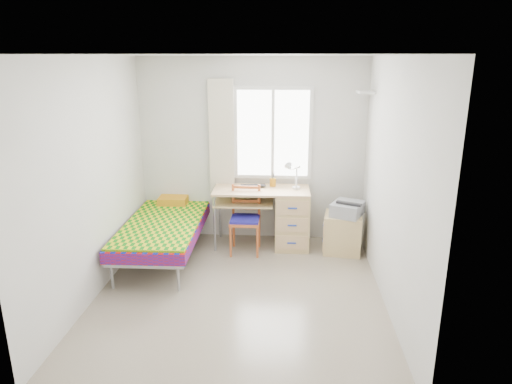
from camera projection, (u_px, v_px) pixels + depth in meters
floor at (240, 293)px, 5.19m from camera, size 3.50×3.50×0.00m
ceiling at (237, 55)px, 4.45m from camera, size 3.50×3.50×0.00m
wall_back at (252, 151)px, 6.50m from camera, size 3.20×0.00×3.20m
wall_left at (92, 180)px, 4.93m from camera, size 0.00×3.50×3.50m
wall_right at (392, 186)px, 4.71m from camera, size 0.00×3.50×3.50m
window at (273, 134)px, 6.38m from camera, size 1.10×0.04×1.30m
curtain at (222, 141)px, 6.42m from camera, size 0.35×0.05×1.70m
floating_shelf at (366, 92)px, 5.82m from camera, size 0.20×0.32×0.03m
bed at (166, 224)px, 6.09m from camera, size 1.00×2.07×0.89m
desk at (287, 216)px, 6.38m from camera, size 1.34×0.63×0.83m
chair at (246, 215)px, 6.19m from camera, size 0.40×0.40×0.93m
cabinet at (342, 233)px, 6.23m from camera, size 0.55×0.50×0.54m
printer at (347, 209)px, 6.10m from camera, size 0.52×0.54×0.19m
laptop at (254, 187)px, 6.35m from camera, size 0.37×0.27×0.03m
pen_cup at (273, 182)px, 6.42m from camera, size 0.10×0.10×0.11m
task_lamp at (292, 173)px, 6.12m from camera, size 0.23×0.32×0.41m
book at (248, 205)px, 6.38m from camera, size 0.31×0.33×0.02m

